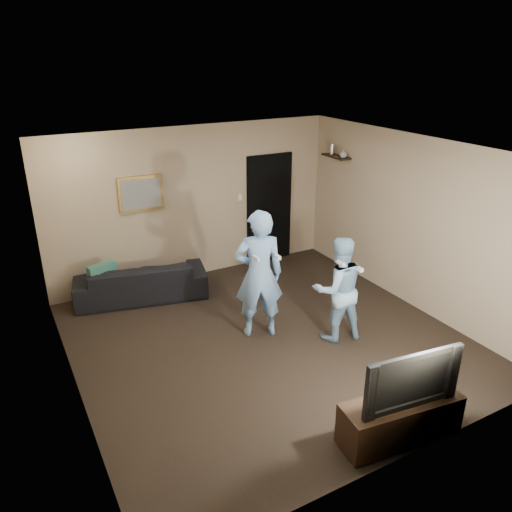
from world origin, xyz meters
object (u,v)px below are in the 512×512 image
tv_console (400,419)px  wii_player_right (338,289)px  television (406,375)px  wii_player_left (259,274)px  sofa (141,280)px

tv_console → wii_player_right: bearing=79.0°
television → wii_player_left: (-0.25, 2.50, 0.13)m
television → tv_console: bearing=0.0°
tv_console → sofa: bearing=114.7°
sofa → tv_console: 4.58m
sofa → wii_player_left: (1.12, -1.87, 0.61)m
television → wii_player_left: 2.52m
tv_console → wii_player_left: size_ratio=0.70×
sofa → wii_player_right: size_ratio=1.38×
sofa → television: size_ratio=1.93×
sofa → tv_console: (1.37, -4.37, -0.05)m
wii_player_left → sofa: bearing=120.9°
television → wii_player_right: 2.00m
tv_console → wii_player_right: wii_player_right is taller
tv_console → television: bearing=0.0°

